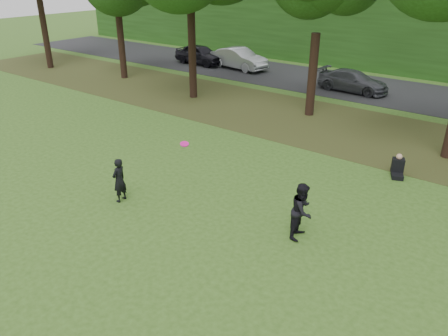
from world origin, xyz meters
name	(u,v)px	position (x,y,z in m)	size (l,w,h in m)	color
ground	(161,273)	(0.00, 0.00, 0.00)	(120.00, 120.00, 0.00)	#325119
leaf_litter	(358,131)	(0.00, 13.00, 0.01)	(60.00, 7.00, 0.01)	#3D2915
street	(409,95)	(0.00, 21.00, 0.01)	(70.00, 7.00, 0.02)	black
far_hedge	(442,40)	(0.00, 27.00, 2.50)	(70.00, 3.00, 5.00)	#1E4112
player_left	(119,180)	(-3.71, 1.88, 0.75)	(0.55, 0.36, 1.50)	black
player_right	(302,211)	(2.01, 3.61, 0.84)	(0.81, 0.63, 1.67)	black
parked_cars	(370,80)	(-2.21, 20.30, 0.71)	(35.89, 3.60, 1.52)	black
frisbee	(184,144)	(-1.71, 2.90, 2.17)	(0.32, 0.33, 0.12)	#E1138C
seated_person	(398,168)	(2.94, 9.34, 0.31)	(0.66, 0.83, 0.83)	black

